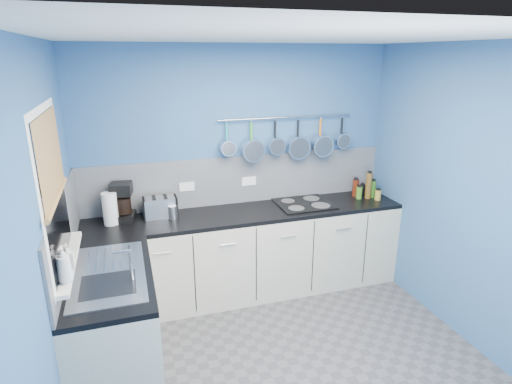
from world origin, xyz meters
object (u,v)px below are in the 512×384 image
coffee_maker (122,202)px  hob (304,204)px  toaster (160,207)px  canister (173,212)px  soap_bottle_a (63,264)px  paper_towel (110,209)px  soap_bottle_b (67,256)px

coffee_maker → hob: size_ratio=0.64×
toaster → canister: size_ratio=2.40×
coffee_maker → soap_bottle_a: bearing=-95.2°
coffee_maker → paper_towel: bearing=-138.1°
hob → paper_towel: bearing=178.9°
coffee_maker → canister: coffee_maker is taller
soap_bottle_b → toaster: size_ratio=0.57×
coffee_maker → toaster: (0.34, -0.01, -0.08)m
canister → coffee_maker: bearing=168.2°
paper_towel → soap_bottle_b: bearing=-102.4°
toaster → canister: toaster is taller
soap_bottle_b → hob: 2.42m
soap_bottle_b → paper_towel: size_ratio=0.57×
toaster → canister: 0.14m
soap_bottle_b → paper_towel: soap_bottle_b is taller
paper_towel → canister: size_ratio=2.41×
soap_bottle_b → toaster: (0.69, 1.16, -0.14)m
paper_towel → canister: 0.57m
soap_bottle_a → coffee_maker: soap_bottle_a is taller
soap_bottle_b → hob: bearing=26.3°
soap_bottle_a → canister: 1.51m
paper_towel → coffee_maker: coffee_maker is taller
paper_towel → canister: paper_towel is taller
soap_bottle_a → paper_towel: (0.24, 1.29, -0.12)m
soap_bottle_b → coffee_maker: coffee_maker is taller
soap_bottle_b → canister: bearing=53.5°
toaster → hob: bearing=-5.3°
toaster → hob: toaster is taller
coffee_maker → canister: size_ratio=2.86×
soap_bottle_b → toaster: soap_bottle_b is taller
soap_bottle_a → soap_bottle_b: 0.19m
soap_bottle_a → coffee_maker: bearing=75.4°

